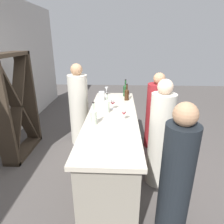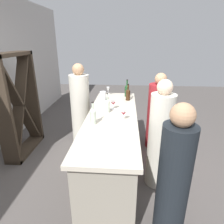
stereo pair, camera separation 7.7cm
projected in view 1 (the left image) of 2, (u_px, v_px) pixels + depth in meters
The scene contains 15 objects.
ground_plane at pixel (112, 168), 3.11m from camera, with size 12.00×12.00×0.00m, color #4C4744.
bar_counter at pixel (112, 143), 2.94m from camera, with size 2.45×0.72×0.92m.
wine_rack at pixel (17, 106), 3.26m from camera, with size 0.96×0.28×1.76m.
wine_bottle_leftmost_clear_pale at pixel (94, 116), 2.45m from camera, with size 0.08×0.08×0.30m.
wine_bottle_second_left_clear_pale at pixel (107, 105), 2.85m from camera, with size 0.07×0.07×0.30m.
wine_bottle_center_amber_brown at pixel (127, 94), 3.43m from camera, with size 0.08×0.08×0.30m.
wine_bottle_second_right_olive_green at pixel (125, 90), 3.67m from camera, with size 0.08×0.08×0.33m.
wine_glass_near_left at pixel (124, 113), 2.57m from camera, with size 0.07×0.07×0.16m.
wine_glass_near_center at pixel (113, 103), 2.99m from camera, with size 0.08×0.08×0.16m.
wine_glass_near_right at pixel (106, 89), 3.74m from camera, with size 0.06×0.06×0.16m.
water_pitcher at pixel (102, 96), 3.42m from camera, with size 0.11×0.11×0.16m.
person_left_guest at pixel (160, 139), 2.58m from camera, with size 0.37×0.37×1.51m.
person_center_guest at pixel (176, 176), 1.90m from camera, with size 0.36×0.36×1.45m.
person_right_guest at pixel (156, 115), 3.55m from camera, with size 0.48×0.48×1.42m.
person_server_behind at pixel (79, 108), 3.66m from camera, with size 0.40×0.40×1.56m.
Camera 1 is at (-2.58, -0.12, 1.95)m, focal length 30.74 mm.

